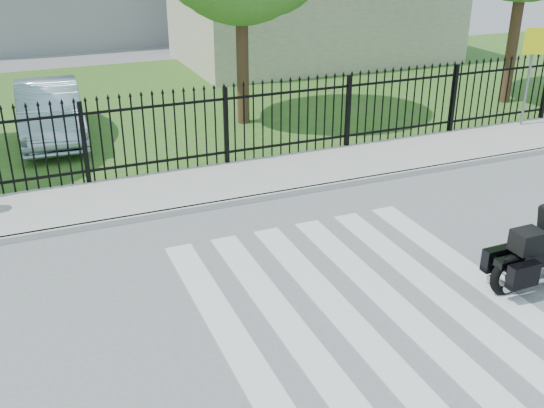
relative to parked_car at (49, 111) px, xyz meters
name	(u,v)px	position (x,y,z in m)	size (l,w,h in m)	color
ground	(363,305)	(3.40, -9.56, -0.72)	(120.00, 120.00, 0.00)	slate
crosswalk	(363,304)	(3.40, -9.56, -0.71)	(5.00, 5.50, 0.01)	silver
sidewalk	(243,180)	(3.40, -4.56, -0.66)	(40.00, 2.00, 0.12)	#ADAAA3
curb	(260,198)	(3.40, -5.56, -0.66)	(40.00, 0.12, 0.12)	#ADAAA3
grass_strip	(163,101)	(3.40, 2.44, -0.71)	(40.00, 12.00, 0.02)	#32561D
iron_fence	(226,128)	(3.40, -3.56, 0.18)	(26.00, 0.04, 1.80)	black
building_low	(314,13)	(10.40, 6.44, 1.03)	(10.00, 6.00, 3.50)	beige
parked_car	(49,111)	(0.00, 0.00, 0.00)	(1.48, 4.24, 1.40)	#A1B5CB
traffic_sign	(532,57)	(11.44, -3.87, 1.17)	(0.52, 0.23, 2.48)	slate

